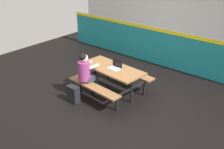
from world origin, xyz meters
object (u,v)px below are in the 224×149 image
picnic_table_main (112,74)px  backpack_dark (74,94)px  laptop_silver (115,66)px  student_nearer (87,72)px

picnic_table_main → backpack_dark: (-0.45, -0.94, -0.36)m
backpack_dark → laptop_silver: bearing=61.3°
student_nearer → backpack_dark: (-0.07, -0.41, -0.49)m
backpack_dark → picnic_table_main: bearing=64.6°
laptop_silver → backpack_dark: 1.24m
student_nearer → laptop_silver: 0.73m
student_nearer → backpack_dark: 0.64m
laptop_silver → backpack_dark: size_ratio=0.77×
picnic_table_main → laptop_silver: (0.09, 0.03, 0.21)m
student_nearer → backpack_dark: size_ratio=2.74×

